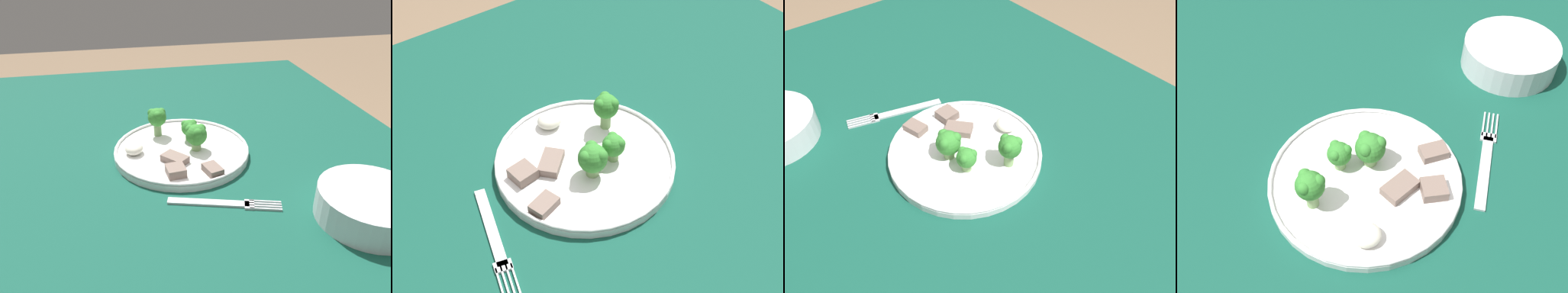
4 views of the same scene
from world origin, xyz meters
TOP-DOWN VIEW (x-y plane):
  - table at (0.00, 0.00)m, footprint 1.24×0.98m
  - dinner_plate at (-0.03, -0.01)m, footprint 0.27×0.27m
  - fork at (0.15, 0.03)m, footprint 0.07×0.19m
  - cream_bowl at (0.23, 0.24)m, footprint 0.16×0.16m
  - broccoli_floret_near_rim_left at (-0.06, 0.02)m, footprint 0.04×0.03m
  - broccoli_floret_center_left at (-0.10, -0.05)m, footprint 0.04×0.04m
  - broccoli_floret_back_left at (-0.02, 0.02)m, footprint 0.04×0.04m
  - meat_slice_front_slice at (0.02, -0.03)m, footprint 0.06×0.06m
  - meat_slice_middle_slice at (0.07, 0.03)m, footprint 0.04×0.04m
  - meat_slice_rear_slice at (0.06, -0.03)m, footprint 0.04×0.04m
  - sauce_dollop at (-0.03, -0.10)m, footprint 0.04×0.04m

SIDE VIEW (x-z plane):
  - table at x=0.00m, z-range 0.28..1.05m
  - fork at x=0.15m, z-range 0.77..0.77m
  - dinner_plate at x=-0.03m, z-range 0.77..0.79m
  - meat_slice_front_slice at x=0.02m, z-range 0.78..0.79m
  - meat_slice_middle_slice at x=0.07m, z-range 0.78..0.80m
  - meat_slice_rear_slice at x=0.06m, z-range 0.78..0.80m
  - sauce_dollop at x=-0.03m, z-range 0.78..0.80m
  - cream_bowl at x=0.23m, z-range 0.77..0.82m
  - broccoli_floret_near_rim_left at x=-0.06m, z-range 0.79..0.83m
  - broccoli_floret_back_left at x=-0.02m, z-range 0.79..0.84m
  - broccoli_floret_center_left at x=-0.10m, z-range 0.79..0.85m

